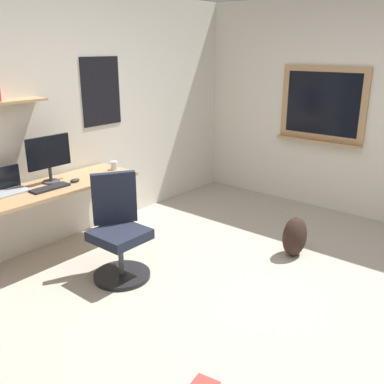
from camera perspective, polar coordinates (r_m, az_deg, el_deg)
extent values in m
plane|color=#ADA393|center=(3.78, 10.27, -14.05)|extent=(5.20, 5.20, 0.00)
cube|color=silver|center=(4.90, -14.78, 9.58)|extent=(5.00, 0.10, 2.60)
cube|color=tan|center=(4.30, -23.03, 10.90)|extent=(0.68, 0.20, 0.02)
cube|color=black|center=(5.00, -11.91, 12.85)|extent=(0.52, 0.01, 0.74)
cube|color=silver|center=(5.53, 24.02, 9.57)|extent=(0.10, 5.00, 2.60)
cube|color=tan|center=(5.70, 16.87, 11.11)|extent=(0.04, 1.10, 0.90)
cube|color=black|center=(5.68, 16.81, 11.09)|extent=(0.01, 0.94, 0.76)
cube|color=tan|center=(5.73, 16.25, 6.47)|extent=(0.12, 1.10, 0.03)
cube|color=tan|center=(4.39, -17.79, 0.65)|extent=(1.69, 0.58, 0.03)
cylinder|color=#B7B7BC|center=(4.78, -7.94, -1.90)|extent=(0.04, 0.04, 0.72)
cylinder|color=#B7B7BC|center=(5.11, -11.48, -0.71)|extent=(0.04, 0.04, 0.72)
cylinder|color=black|center=(4.11, -9.22, -10.78)|extent=(0.52, 0.52, 0.04)
cylinder|color=#4C4C51|center=(4.02, -9.36, -8.42)|extent=(0.05, 0.05, 0.34)
cube|color=#1E2333|center=(3.93, -9.52, -5.63)|extent=(0.44, 0.44, 0.09)
cube|color=#1E2333|center=(4.01, -10.22, -0.78)|extent=(0.38, 0.27, 0.48)
cube|color=#ADAFB5|center=(4.29, -22.80, 0.01)|extent=(0.31, 0.21, 0.02)
cube|color=black|center=(4.34, -23.61, 1.70)|extent=(0.31, 0.01, 0.21)
cylinder|color=#38383D|center=(4.49, -18.08, 1.32)|extent=(0.17, 0.17, 0.01)
cylinder|color=#38383D|center=(4.46, -18.18, 2.26)|extent=(0.03, 0.03, 0.14)
cube|color=black|center=(4.40, -18.40, 5.05)|extent=(0.46, 0.02, 0.31)
cube|color=black|center=(4.28, -18.22, 0.52)|extent=(0.37, 0.13, 0.02)
ellipsoid|color=#262628|center=(4.42, -15.20, 1.49)|extent=(0.10, 0.06, 0.03)
cylinder|color=silver|center=(4.77, -10.23, 3.46)|extent=(0.08, 0.08, 0.09)
ellipsoid|color=black|center=(4.50, 13.40, -5.73)|extent=(0.32, 0.22, 0.41)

